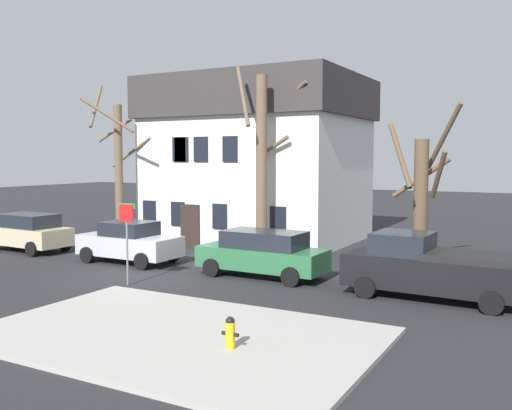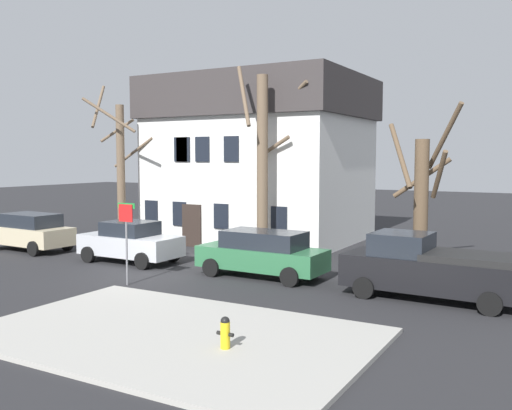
% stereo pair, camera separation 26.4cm
% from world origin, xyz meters
% --- Properties ---
extents(ground_plane, '(120.00, 120.00, 0.00)m').
position_xyz_m(ground_plane, '(0.00, 0.00, 0.00)').
color(ground_plane, '#262628').
extents(sidewalk_slab, '(9.69, 6.18, 0.12)m').
position_xyz_m(sidewalk_slab, '(5.34, -5.22, 0.06)').
color(sidewalk_slab, '#A8A59E').
rests_on(sidewalk_slab, ground_plane).
extents(building_main, '(10.69, 8.48, 8.55)m').
position_xyz_m(building_main, '(-0.89, 10.57, 4.36)').
color(building_main, white).
rests_on(building_main, ground_plane).
extents(tree_bare_near, '(3.25, 3.11, 8.08)m').
position_xyz_m(tree_bare_near, '(-6.03, 5.29, 3.90)').
color(tree_bare_near, brown).
rests_on(tree_bare_near, ground_plane).
extents(tree_bare_mid, '(3.10, 3.12, 8.39)m').
position_xyz_m(tree_bare_mid, '(1.98, 5.55, 4.24)').
color(tree_bare_mid, brown).
rests_on(tree_bare_mid, ground_plane).
extents(tree_bare_far, '(2.81, 2.81, 6.42)m').
position_xyz_m(tree_bare_far, '(8.83, 5.55, 2.91)').
color(tree_bare_far, brown).
rests_on(tree_bare_far, ground_plane).
extents(car_beige_wagon, '(4.46, 2.21, 1.76)m').
position_xyz_m(car_beige_wagon, '(-8.53, 1.82, 0.92)').
color(car_beige_wagon, '#C6B793').
rests_on(car_beige_wagon, ground_plane).
extents(car_silver_sedan, '(4.41, 2.16, 1.73)m').
position_xyz_m(car_silver_sedan, '(-2.34, 1.85, 0.87)').
color(car_silver_sedan, '#B7BABF').
rests_on(car_silver_sedan, ground_plane).
extents(car_green_wagon, '(4.82, 2.10, 1.72)m').
position_xyz_m(car_green_wagon, '(3.91, 1.99, 0.90)').
color(car_green_wagon, '#2D6B42').
rests_on(car_green_wagon, ground_plane).
extents(pickup_truck_black, '(5.51, 2.39, 2.02)m').
position_xyz_m(pickup_truck_black, '(10.04, 1.67, 0.98)').
color(pickup_truck_black, black).
rests_on(pickup_truck_black, ground_plane).
extents(fire_hydrant, '(0.42, 0.22, 0.73)m').
position_xyz_m(fire_hydrant, '(7.11, -5.58, 0.50)').
color(fire_hydrant, gold).
rests_on(fire_hydrant, sidewalk_slab).
extents(street_sign_pole, '(0.76, 0.07, 2.84)m').
position_xyz_m(street_sign_pole, '(0.46, -1.46, 1.99)').
color(street_sign_pole, slate).
rests_on(street_sign_pole, ground_plane).
extents(bicycle_leaning, '(1.72, 0.41, 1.03)m').
position_xyz_m(bicycle_leaning, '(-4.99, 5.23, 0.37)').
color(bicycle_leaning, black).
rests_on(bicycle_leaning, ground_plane).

